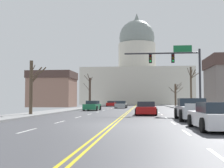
{
  "coord_description": "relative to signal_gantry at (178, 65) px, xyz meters",
  "views": [
    {
      "loc": [
        1.64,
        -15.93,
        1.37
      ],
      "look_at": [
        -3.66,
        35.01,
        4.24
      ],
      "focal_mm": 46.5,
      "sensor_mm": 36.0,
      "label": 1
    }
  ],
  "objects": [
    {
      "name": "sedan_oncoming_03",
      "position": [
        -10.46,
        45.24,
        -4.52
      ],
      "size": [
        2.21,
        4.32,
        1.19
      ],
      "color": "#B71414",
      "rests_on": "ground"
    },
    {
      "name": "ground",
      "position": [
        -5.41,
        -14.68,
        -5.07
      ],
      "size": [
        20.0,
        180.0,
        0.2
      ],
      "color": "#49494E"
    },
    {
      "name": "sedan_oncoming_01",
      "position": [
        -7.42,
        19.69,
        -4.5
      ],
      "size": [
        2.05,
        4.36,
        1.25
      ],
      "color": "#9EA3A8",
      "rests_on": "ground"
    },
    {
      "name": "bare_tree_01",
      "position": [
        -13.56,
        -5.72,
        -2.4
      ],
      "size": [
        1.89,
        2.53,
        4.77
      ],
      "color": "#4C3D2D",
      "rests_on": "ground"
    },
    {
      "name": "bare_tree_00",
      "position": [
        2.7,
        26.61,
        -2.57
      ],
      "size": [
        2.77,
        1.09,
        4.72
      ],
      "color": "#4C3D2D",
      "rests_on": "ground"
    },
    {
      "name": "sedan_oncoming_02",
      "position": [
        -10.65,
        33.6,
        -4.51
      ],
      "size": [
        2.05,
        4.64,
        1.21
      ],
      "color": "#B71414",
      "rests_on": "ground"
    },
    {
      "name": "pickup_truck_near_01",
      "position": [
        -0.29,
        -10.0,
        -4.4
      ],
      "size": [
        2.24,
        5.37,
        1.51
      ],
      "color": "#ADB2B7",
      "rests_on": "ground"
    },
    {
      "name": "bare_tree_02",
      "position": [
        3.54,
        13.65,
        -1.59
      ],
      "size": [
        2.15,
        2.03,
        6.23
      ],
      "color": "#4C3D2D",
      "rests_on": "ground"
    },
    {
      "name": "signal_gantry",
      "position": [
        0.0,
        0.0,
        0.0
      ],
      "size": [
        7.91,
        0.41,
        6.97
      ],
      "color": "#28282D",
      "rests_on": "ground"
    },
    {
      "name": "capitol_building",
      "position": [
        -5.41,
        65.18,
        4.3
      ],
      "size": [
        34.44,
        19.95,
        30.38
      ],
      "color": "beige",
      "rests_on": "ground"
    },
    {
      "name": "flank_building_00",
      "position": [
        -22.11,
        27.3,
        -1.43
      ],
      "size": [
        9.0,
        7.57,
        7.22
      ],
      "color": "#8C6656",
      "rests_on": "ground"
    },
    {
      "name": "sedan_oncoming_00",
      "position": [
        -10.47,
        8.07,
        -4.47
      ],
      "size": [
        2.02,
        4.29,
        1.3
      ],
      "color": "#1E7247",
      "rests_on": "ground"
    },
    {
      "name": "sedan_near_00",
      "position": [
        -3.41,
        -3.05,
        -4.5
      ],
      "size": [
        2.05,
        4.71,
        1.25
      ],
      "color": "#B71414",
      "rests_on": "ground"
    },
    {
      "name": "bare_tree_03",
      "position": [
        -13.29,
        21.61,
        -2.13
      ],
      "size": [
        1.5,
        2.25,
        6.0
      ],
      "color": "#423328",
      "rests_on": "ground"
    },
    {
      "name": "sedan_near_02",
      "position": [
        -0.38,
        -16.71,
        -4.49
      ],
      "size": [
        2.05,
        4.64,
        1.28
      ],
      "color": "silver",
      "rests_on": "ground"
    }
  ]
}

